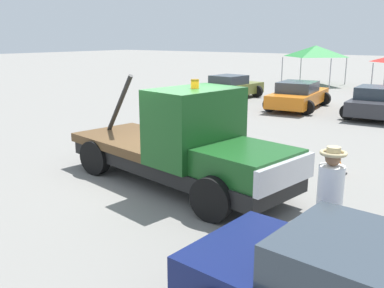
# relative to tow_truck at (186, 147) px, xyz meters

# --- Properties ---
(ground_plane) EXTENTS (160.00, 160.00, 0.00)m
(ground_plane) POSITION_rel_tow_truck_xyz_m (-0.38, 0.06, -0.98)
(ground_plane) COLOR gray
(tow_truck) EXTENTS (6.39, 2.94, 2.54)m
(tow_truck) POSITION_rel_tow_truck_xyz_m (0.00, 0.00, 0.00)
(tow_truck) COLOR black
(tow_truck) RESTS_ON ground
(person_near_truck) EXTENTS (0.41, 0.41, 1.83)m
(person_near_truck) POSITION_rel_tow_truck_xyz_m (3.77, -1.37, 0.10)
(person_near_truck) COLOR #847051
(person_near_truck) RESTS_ON ground
(parked_car_olive) EXTENTS (2.64, 4.36, 1.34)m
(parked_car_olive) POSITION_rel_tow_truck_xyz_m (-6.84, 13.41, -0.33)
(parked_car_olive) COLOR olive
(parked_car_olive) RESTS_ON ground
(parked_car_orange) EXTENTS (2.76, 4.94, 1.34)m
(parked_car_orange) POSITION_rel_tow_truck_xyz_m (-2.33, 12.34, -0.33)
(parked_car_orange) COLOR orange
(parked_car_orange) RESTS_ON ground
(parked_car_charcoal) EXTENTS (2.67, 4.53, 1.34)m
(parked_car_charcoal) POSITION_rel_tow_truck_xyz_m (1.37, 12.32, -0.33)
(parked_car_charcoal) COLOR #2D2D33
(parked_car_charcoal) RESTS_ON ground
(canopy_tent_green) EXTENTS (3.56, 3.56, 2.85)m
(canopy_tent_green) POSITION_rel_tow_truck_xyz_m (-5.54, 23.11, 1.46)
(canopy_tent_green) COLOR #9E9EA3
(canopy_tent_green) RESTS_ON ground
(traffic_cone) EXTENTS (0.40, 0.40, 0.55)m
(traffic_cone) POSITION_rel_tow_truck_xyz_m (2.57, 3.03, -0.73)
(traffic_cone) COLOR black
(traffic_cone) RESTS_ON ground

